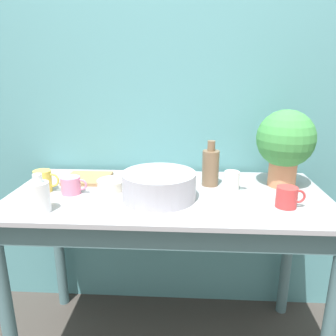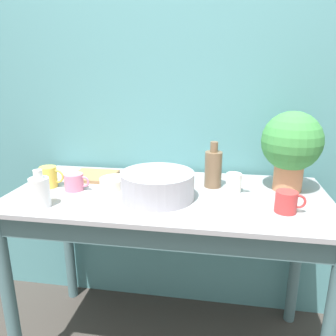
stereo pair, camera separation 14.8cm
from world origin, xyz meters
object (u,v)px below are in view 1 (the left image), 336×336
Objects in this scene: mug_yellow at (43,181)px; mug_pink at (71,185)px; bowl_wash_large at (159,186)px; mug_red at (287,197)px; bottle_short at (39,196)px; bowl_small_cream at (112,184)px; tray_board at (88,178)px; mug_white at (232,181)px; bottle_tall at (211,167)px; potted_plant at (285,142)px.

mug_pink is (0.14, -0.02, -0.01)m from mug_yellow.
mug_red is (0.54, -0.06, -0.02)m from bowl_wash_large.
bowl_wash_large is 2.05× the size of bottle_short.
bowl_small_cream is 0.64× the size of tray_board.
bottle_short is at bearing -129.52° from bowl_small_cream.
mug_white is at bearing 20.61° from bottle_short.
bowl_wash_large is at bearing -24.57° from bowl_small_cream.
tray_board is (-0.63, 0.04, -0.08)m from bottle_tall.
bottle_short is (-0.46, -0.17, 0.01)m from bowl_wash_large.
bottle_tall reaches higher than mug_red.
bowl_small_cream reaches higher than tray_board.
bowl_small_cream is at bearing 155.43° from bowl_wash_large.
potted_plant is 0.85m from bowl_small_cream.
mug_pink is at bearing -170.65° from potted_plant.
bottle_tall is 0.13m from mug_white.
bowl_wash_large reaches higher than mug_white.
mug_red is 0.85× the size of bowl_small_cream.
mug_white is at bearing -8.02° from tray_board.
mug_yellow is at bearing 173.47° from mug_red.
mug_red is 0.97m from tray_board.
bowl_wash_large is 0.26m from bowl_small_cream.
bowl_wash_large is 0.55m from mug_yellow.
mug_red reaches higher than tray_board.
tray_board is at bearing 48.46° from mug_yellow.
mug_white reaches higher than bowl_small_cream.
bottle_short is at bearing -160.51° from potted_plant.
mug_pink is 0.85× the size of bowl_small_cream.
bottle_tall is at bearing 139.37° from mug_red.
mug_pink is 0.20m from tray_board.
mug_pink is (0.05, 0.21, -0.03)m from bottle_short.
mug_white is at bearing 21.32° from bowl_wash_large.
mug_yellow is 0.24m from tray_board.
bottle_short reaches higher than bowl_wash_large.
bottle_short reaches higher than mug_white.
bottle_short is 1.00m from mug_red.
potted_plant is 1.15m from mug_yellow.
bottle_tall is (0.24, 0.19, 0.03)m from bowl_wash_large.
mug_yellow reaches higher than mug_pink.
bowl_small_cream is at bearing -173.39° from potted_plant.
mug_white is at bearing 4.72° from mug_yellow.
tray_board is (-0.39, 0.23, -0.05)m from bowl_wash_large.
potted_plant is at bearing 7.22° from mug_yellow.
bowl_wash_large is 2.70× the size of mug_red.
bottle_short reaches higher than mug_pink.
mug_white is at bearing -164.20° from potted_plant.
bottle_short is at bearing -159.39° from mug_white.
mug_yellow is 0.84× the size of bowl_small_cream.
mug_white is 0.48× the size of tray_board.
bottle_tall reaches higher than bowl_wash_large.
mug_white is 0.73m from tray_board.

